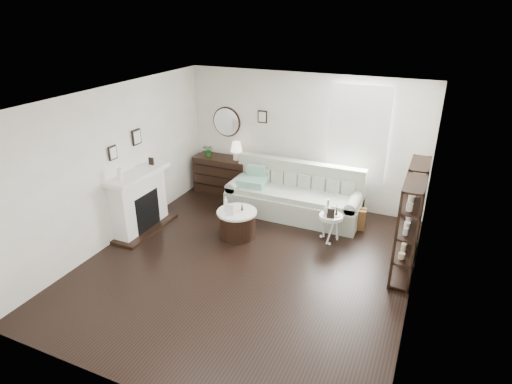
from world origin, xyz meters
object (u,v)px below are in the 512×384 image
at_px(dresser, 223,175).
at_px(drum_table, 237,223).
at_px(pedestal_table, 331,217).
at_px(sofa, 294,198).

height_order(dresser, drum_table, dresser).
bearing_deg(drum_table, pedestal_table, 17.80).
distance_m(sofa, drum_table, 1.45).
bearing_deg(sofa, dresser, 168.02).
relative_size(dresser, drum_table, 1.69).
height_order(drum_table, pedestal_table, pedestal_table).
bearing_deg(dresser, sofa, -11.98).
relative_size(drum_table, pedestal_table, 1.42).
height_order(dresser, pedestal_table, dresser).
xyz_separation_m(sofa, pedestal_table, (0.94, -0.78, 0.13)).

